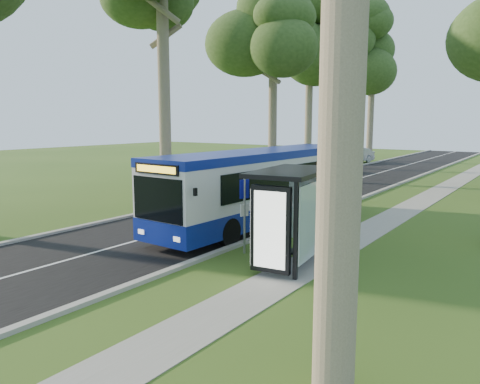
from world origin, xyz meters
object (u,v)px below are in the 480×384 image
(litter_bin, at_px, (308,219))
(car_silver, at_px, (354,155))
(bus, at_px, (262,186))
(bus_shelter, at_px, (288,200))
(bus_stop_sign, at_px, (244,207))
(car_white, at_px, (322,163))

(litter_bin, distance_m, car_silver, 31.58)
(bus, relative_size, bus_shelter, 3.32)
(car_silver, bearing_deg, bus_stop_sign, -58.64)
(bus_stop_sign, height_order, bus_shelter, bus_shelter)
(bus_shelter, relative_size, litter_bin, 3.91)
(bus, bearing_deg, car_silver, 106.58)
(bus, xyz_separation_m, bus_shelter, (3.82, -4.64, 0.44))
(bus, xyz_separation_m, bus_stop_sign, (1.88, -4.10, -0.06))
(bus, relative_size, car_white, 2.67)
(bus, distance_m, bus_shelter, 6.02)
(bus_stop_sign, distance_m, litter_bin, 4.38)
(bus_shelter, bearing_deg, bus_stop_sign, 156.69)
(litter_bin, relative_size, car_white, 0.21)
(bus_shelter, height_order, car_white, bus_shelter)
(bus, xyz_separation_m, car_silver, (-7.57, 30.18, -0.85))
(bus_shelter, relative_size, car_white, 0.80)
(bus, relative_size, car_silver, 2.49)
(car_white, bearing_deg, bus_shelter, -91.02)
(bus_shelter, bearing_deg, bus, 121.81)
(litter_bin, height_order, car_silver, car_silver)
(car_white, height_order, car_silver, car_silver)
(bus_shelter, xyz_separation_m, car_white, (-10.32, 24.75, -1.31))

